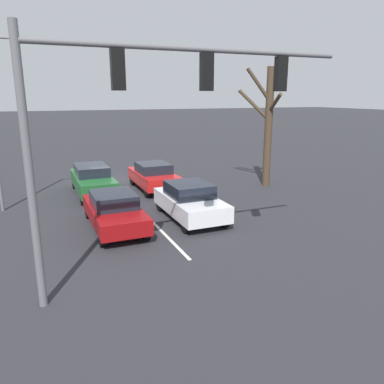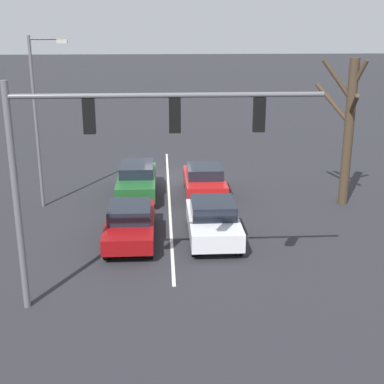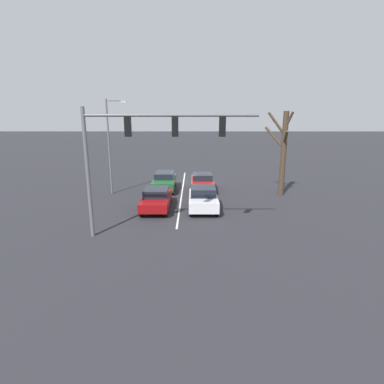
{
  "view_description": "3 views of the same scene",
  "coord_description": "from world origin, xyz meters",
  "px_view_note": "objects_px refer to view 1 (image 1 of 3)",
  "views": [
    {
      "loc": [
        4.28,
        22.43,
        5.12
      ],
      "look_at": [
        -1.49,
        8.88,
        1.32
      ],
      "focal_mm": 35.0,
      "sensor_mm": 36.0,
      "label": 1
    },
    {
      "loc": [
        0.33,
        27.71,
        8.13
      ],
      "look_at": [
        -0.83,
        7.93,
        1.83
      ],
      "focal_mm": 50.0,
      "sensor_mm": 36.0,
      "label": 2
    },
    {
      "loc": [
        -0.93,
        28.21,
        6.11
      ],
      "look_at": [
        -0.86,
        7.86,
        1.1
      ],
      "focal_mm": 28.0,
      "sensor_mm": 36.0,
      "label": 3
    }
  ],
  "objects_px": {
    "bare_tree_near": "(267,122)",
    "car_red_leftlane_second": "(153,176)",
    "car_maroon_midlane_front": "(114,210)",
    "car_white_leftlane_front": "(190,201)",
    "car_darkgreen_midlane_second": "(93,179)",
    "traffic_signal_gantry": "(142,103)"
  },
  "relations": [
    {
      "from": "car_red_leftlane_second",
      "to": "traffic_signal_gantry",
      "type": "xyz_separation_m",
      "value": [
        3.42,
        10.41,
        4.16
      ]
    },
    {
      "from": "bare_tree_near",
      "to": "car_red_leftlane_second",
      "type": "bearing_deg",
      "value": -13.72
    },
    {
      "from": "car_maroon_midlane_front",
      "to": "car_darkgreen_midlane_second",
      "type": "height_order",
      "value": "car_darkgreen_midlane_second"
    },
    {
      "from": "car_red_leftlane_second",
      "to": "bare_tree_near",
      "type": "relative_size",
      "value": 0.63
    },
    {
      "from": "car_maroon_midlane_front",
      "to": "bare_tree_near",
      "type": "height_order",
      "value": "bare_tree_near"
    },
    {
      "from": "car_darkgreen_midlane_second",
      "to": "traffic_signal_gantry",
      "type": "distance_m",
      "value": 11.45
    },
    {
      "from": "car_darkgreen_midlane_second",
      "to": "car_white_leftlane_front",
      "type": "bearing_deg",
      "value": 118.81
    },
    {
      "from": "car_white_leftlane_front",
      "to": "car_darkgreen_midlane_second",
      "type": "xyz_separation_m",
      "value": [
        3.18,
        -5.79,
        0.03
      ]
    },
    {
      "from": "car_white_leftlane_front",
      "to": "traffic_signal_gantry",
      "type": "height_order",
      "value": "traffic_signal_gantry"
    },
    {
      "from": "car_red_leftlane_second",
      "to": "traffic_signal_gantry",
      "type": "distance_m",
      "value": 11.72
    },
    {
      "from": "car_white_leftlane_front",
      "to": "car_maroon_midlane_front",
      "type": "height_order",
      "value": "car_white_leftlane_front"
    },
    {
      "from": "car_white_leftlane_front",
      "to": "bare_tree_near",
      "type": "bearing_deg",
      "value": -148.27
    },
    {
      "from": "car_maroon_midlane_front",
      "to": "traffic_signal_gantry",
      "type": "bearing_deg",
      "value": 88.87
    },
    {
      "from": "car_maroon_midlane_front",
      "to": "traffic_signal_gantry",
      "type": "xyz_separation_m",
      "value": [
        0.1,
        4.95,
        4.2
      ]
    },
    {
      "from": "traffic_signal_gantry",
      "to": "car_maroon_midlane_front",
      "type": "bearing_deg",
      "value": -91.13
    },
    {
      "from": "car_white_leftlane_front",
      "to": "car_red_leftlane_second",
      "type": "relative_size",
      "value": 1.0
    },
    {
      "from": "car_red_leftlane_second",
      "to": "car_maroon_midlane_front",
      "type": "bearing_deg",
      "value": 58.66
    },
    {
      "from": "car_white_leftlane_front",
      "to": "car_maroon_midlane_front",
      "type": "xyz_separation_m",
      "value": [
        3.22,
        -0.06,
        -0.03
      ]
    },
    {
      "from": "car_white_leftlane_front",
      "to": "car_red_leftlane_second",
      "type": "distance_m",
      "value": 5.53
    },
    {
      "from": "car_maroon_midlane_front",
      "to": "car_red_leftlane_second",
      "type": "height_order",
      "value": "car_red_leftlane_second"
    },
    {
      "from": "car_darkgreen_midlane_second",
      "to": "car_red_leftlane_second",
      "type": "xyz_separation_m",
      "value": [
        -3.29,
        0.26,
        -0.02
      ]
    },
    {
      "from": "traffic_signal_gantry",
      "to": "bare_tree_near",
      "type": "xyz_separation_m",
      "value": [
        -9.75,
        -8.87,
        -1.26
      ]
    }
  ]
}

